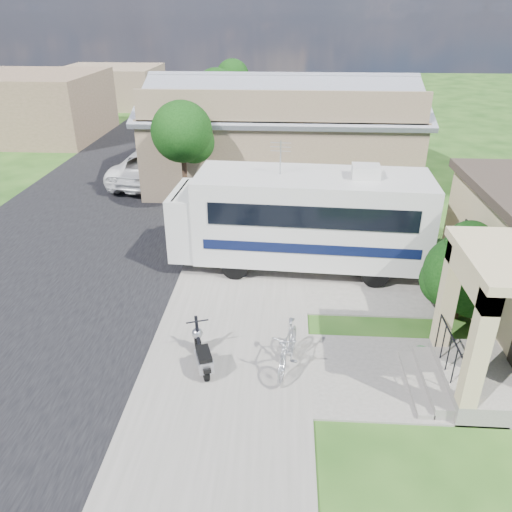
# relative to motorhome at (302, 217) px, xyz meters

# --- Properties ---
(ground) EXTENTS (120.00, 120.00, 0.00)m
(ground) POSITION_rel_motorhome_xyz_m (-0.84, -4.43, -1.77)
(ground) COLOR #173B10
(street_slab) EXTENTS (9.00, 80.00, 0.02)m
(street_slab) POSITION_rel_motorhome_xyz_m (-8.34, 5.57, -1.76)
(street_slab) COLOR black
(street_slab) RESTS_ON ground
(sidewalk_slab) EXTENTS (4.00, 80.00, 0.06)m
(sidewalk_slab) POSITION_rel_motorhome_xyz_m (-1.84, 5.57, -1.74)
(sidewalk_slab) COLOR #67645C
(sidewalk_slab) RESTS_ON ground
(driveway_slab) EXTENTS (7.00, 6.00, 0.05)m
(driveway_slab) POSITION_rel_motorhome_xyz_m (0.66, 0.07, -1.74)
(driveway_slab) COLOR #67645C
(driveway_slab) RESTS_ON ground
(walk_slab) EXTENTS (4.00, 3.00, 0.05)m
(walk_slab) POSITION_rel_motorhome_xyz_m (2.16, -5.43, -1.74)
(walk_slab) COLOR #67645C
(walk_slab) RESTS_ON ground
(warehouse) EXTENTS (12.50, 8.40, 5.04)m
(warehouse) POSITION_rel_motorhome_xyz_m (-0.84, 9.53, 0.22)
(warehouse) COLOR brown
(warehouse) RESTS_ON ground
(distant_bldg_far) EXTENTS (10.00, 8.00, 4.00)m
(distant_bldg_far) POSITION_rel_motorhome_xyz_m (-17.84, 17.57, 0.23)
(distant_bldg_far) COLOR brown
(distant_bldg_far) RESTS_ON ground
(distant_bldg_near) EXTENTS (8.00, 7.00, 3.20)m
(distant_bldg_near) POSITION_rel_motorhome_xyz_m (-15.84, 29.57, -0.17)
(distant_bldg_near) COLOR brown
(distant_bldg_near) RESTS_ON ground
(street_tree_a) EXTENTS (2.44, 2.40, 4.58)m
(street_tree_a) POSITION_rel_motorhome_xyz_m (-4.54, 4.62, 1.48)
(street_tree_a) COLOR black
(street_tree_a) RESTS_ON ground
(street_tree_b) EXTENTS (2.44, 2.40, 4.73)m
(street_tree_b) POSITION_rel_motorhome_xyz_m (-4.54, 14.62, 1.63)
(street_tree_b) COLOR black
(street_tree_b) RESTS_ON ground
(street_tree_c) EXTENTS (2.44, 2.40, 4.42)m
(street_tree_c) POSITION_rel_motorhome_xyz_m (-4.54, 23.62, 1.34)
(street_tree_c) COLOR black
(street_tree_c) RESTS_ON ground
(motorhome) EXTENTS (8.15, 2.97, 4.11)m
(motorhome) POSITION_rel_motorhome_xyz_m (0.00, 0.00, 0.00)
(motorhome) COLOR #BBBAB6
(motorhome) RESTS_ON ground
(shrub) EXTENTS (2.34, 2.23, 2.87)m
(shrub) POSITION_rel_motorhome_xyz_m (4.31, -2.75, -0.30)
(shrub) COLOR black
(shrub) RESTS_ON ground
(scooter) EXTENTS (0.78, 1.50, 1.02)m
(scooter) POSITION_rel_motorhome_xyz_m (-2.38, -5.45, -1.31)
(scooter) COLOR black
(scooter) RESTS_ON ground
(bicycle) EXTENTS (0.94, 1.99, 1.15)m
(bicycle) POSITION_rel_motorhome_xyz_m (-0.39, -5.31, -1.19)
(bicycle) COLOR #9E9FA6
(bicycle) RESTS_ON ground
(pickup_truck) EXTENTS (3.62, 6.27, 1.64)m
(pickup_truck) POSITION_rel_motorhome_xyz_m (-6.95, 8.63, -0.94)
(pickup_truck) COLOR white
(pickup_truck) RESTS_ON ground
(van) EXTENTS (3.28, 6.64, 1.86)m
(van) POSITION_rel_motorhome_xyz_m (-7.56, 15.79, -0.84)
(van) COLOR white
(van) RESTS_ON ground
(garden_hose) EXTENTS (0.43, 0.43, 0.20)m
(garden_hose) POSITION_rel_motorhome_xyz_m (2.91, -4.70, -1.67)
(garden_hose) COLOR #136221
(garden_hose) RESTS_ON ground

